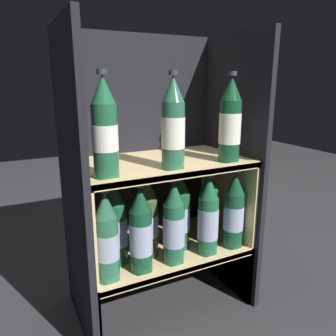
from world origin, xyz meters
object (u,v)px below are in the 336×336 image
(bottle_lower_back_0, at_px, (116,226))
(bottle_lower_back_2, at_px, (180,213))
(bottle_upper_front_2, at_px, (230,123))
(bottle_lower_back_3, at_px, (208,208))
(bottle_lower_front_3, at_px, (208,218))
(bottle_upper_front_0, at_px, (105,130))
(bottle_lower_back_1, at_px, (148,219))
(bottle_lower_front_4, at_px, (234,212))
(bottle_lower_front_2, at_px, (174,225))
(bottle_lower_front_0, at_px, (107,240))
(bottle_upper_front_1, at_px, (173,126))
(bottle_lower_front_1, at_px, (141,233))

(bottle_lower_back_0, distance_m, bottle_lower_back_2, 0.24)
(bottle_upper_front_2, relative_size, bottle_lower_back_3, 1.00)
(bottle_upper_front_2, distance_m, bottle_lower_back_3, 0.34)
(bottle_lower_front_3, height_order, bottle_lower_back_3, same)
(bottle_upper_front_0, distance_m, bottle_lower_back_1, 0.37)
(bottle_lower_front_4, bearing_deg, bottle_lower_front_2, 180.00)
(bottle_upper_front_2, bearing_deg, bottle_lower_back_0, 168.04)
(bottle_lower_front_0, height_order, bottle_lower_front_3, same)
(bottle_upper_front_2, relative_size, bottle_lower_back_2, 1.00)
(bottle_lower_back_0, distance_m, bottle_lower_back_1, 0.11)
(bottle_lower_front_4, xyz_separation_m, bottle_lower_back_2, (-0.18, 0.08, -0.00))
(bottle_lower_front_0, distance_m, bottle_lower_back_2, 0.30)
(bottle_upper_front_0, distance_m, bottle_lower_back_2, 0.44)
(bottle_upper_front_1, bearing_deg, bottle_upper_front_2, 0.00)
(bottle_lower_back_2, bearing_deg, bottle_lower_front_4, -24.45)
(bottle_lower_front_1, xyz_separation_m, bottle_lower_front_4, (0.36, 0.00, 0.00))
(bottle_upper_front_1, xyz_separation_m, bottle_upper_front_2, (0.21, 0.00, -0.00))
(bottle_upper_front_0, distance_m, bottle_lower_front_4, 0.57)
(bottle_lower_back_3, bearing_deg, bottle_lower_back_2, 180.00)
(bottle_lower_front_2, relative_size, bottle_lower_back_3, 1.00)
(bottle_lower_front_4, bearing_deg, bottle_lower_front_1, 180.00)
(bottle_lower_front_0, xyz_separation_m, bottle_lower_front_3, (0.36, 0.00, -0.00))
(bottle_lower_front_2, bearing_deg, bottle_lower_back_1, 126.00)
(bottle_lower_front_2, distance_m, bottle_lower_front_4, 0.24)
(bottle_lower_front_2, bearing_deg, bottle_lower_back_0, 154.86)
(bottle_upper_front_0, xyz_separation_m, bottle_lower_front_4, (0.46, 0.00, -0.33))
(bottle_upper_front_0, distance_m, bottle_lower_back_0, 0.34)
(bottle_upper_front_2, distance_m, bottle_lower_back_2, 0.36)
(bottle_upper_front_2, xyz_separation_m, bottle_lower_back_3, (-0.02, 0.08, -0.33))
(bottle_upper_front_1, distance_m, bottle_lower_back_0, 0.38)
(bottle_lower_front_0, bearing_deg, bottle_lower_back_1, 25.66)
(bottle_upper_front_0, xyz_separation_m, bottle_lower_front_0, (-0.01, 0.00, -0.33))
(bottle_upper_front_1, distance_m, bottle_lower_front_0, 0.39)
(bottle_lower_front_4, distance_m, bottle_lower_back_1, 0.31)
(bottle_lower_front_1, relative_size, bottle_lower_front_4, 1.00)
(bottle_lower_back_1, bearing_deg, bottle_upper_front_1, -56.12)
(bottle_lower_front_2, bearing_deg, bottle_upper_front_1, 180.00)
(bottle_upper_front_1, relative_size, bottle_upper_front_2, 1.00)
(bottle_lower_front_3, distance_m, bottle_lower_front_4, 0.11)
(bottle_upper_front_1, distance_m, bottle_lower_back_1, 0.34)
(bottle_lower_front_1, height_order, bottle_lower_back_2, same)
(bottle_upper_front_2, distance_m, bottle_lower_back_1, 0.43)
(bottle_lower_front_1, relative_size, bottle_lower_front_2, 1.00)
(bottle_lower_front_1, bearing_deg, bottle_lower_back_3, 14.74)
(bottle_upper_front_2, xyz_separation_m, bottle_lower_back_1, (-0.27, 0.08, -0.33))
(bottle_lower_back_3, bearing_deg, bottle_lower_back_0, 180.00)
(bottle_lower_front_2, relative_size, bottle_lower_front_4, 1.00)
(bottle_upper_front_1, height_order, bottle_lower_front_2, bottle_upper_front_1)
(bottle_upper_front_2, xyz_separation_m, bottle_lower_front_1, (-0.33, -0.00, -0.33))
(bottle_upper_front_1, distance_m, bottle_lower_front_3, 0.36)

